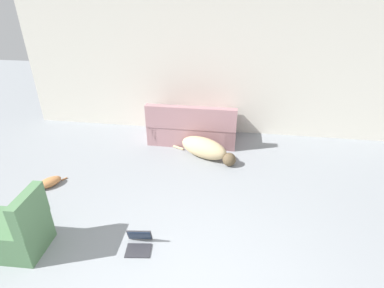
{
  "coord_description": "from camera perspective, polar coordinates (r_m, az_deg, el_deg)",
  "views": [
    {
      "loc": [
        0.42,
        -1.57,
        2.8
      ],
      "look_at": [
        -0.14,
        2.27,
        0.74
      ],
      "focal_mm": 28.0,
      "sensor_mm": 36.0,
      "label": 1
    }
  ],
  "objects": [
    {
      "name": "laptop_open",
      "position": [
        3.85,
        -10.05,
        -17.8
      ],
      "size": [
        0.33,
        0.34,
        0.22
      ],
      "rotation": [
        0.0,
        0.0,
        0.13
      ],
      "color": "#2D2D33",
      "rests_on": "ground_plane"
    },
    {
      "name": "dog",
      "position": [
        5.42,
        2.66,
        -0.92
      ],
      "size": [
        1.26,
        0.74,
        0.38
      ],
      "rotation": [
        0.0,
        0.0,
        5.84
      ],
      "color": "tan",
      "rests_on": "ground_plane"
    },
    {
      "name": "couch",
      "position": [
        6.02,
        0.18,
        3.05
      ],
      "size": [
        1.71,
        0.83,
        0.83
      ],
      "rotation": [
        0.0,
        0.0,
        3.14
      ],
      "color": "#A3757A",
      "rests_on": "ground_plane"
    },
    {
      "name": "wall_back",
      "position": [
        6.12,
        4.3,
        14.4
      ],
      "size": [
        7.94,
        0.06,
        2.74
      ],
      "color": "beige",
      "rests_on": "ground_plane"
    },
    {
      "name": "side_chair",
      "position": [
        4.16,
        -30.43,
        -14.26
      ],
      "size": [
        0.71,
        0.56,
        0.82
      ],
      "rotation": [
        0.0,
        0.0,
        4.76
      ],
      "color": "#4C754C",
      "rests_on": "ground_plane"
    },
    {
      "name": "cat",
      "position": [
        5.24,
        -25.73,
        -6.69
      ],
      "size": [
        0.38,
        0.49,
        0.13
      ],
      "rotation": [
        0.0,
        0.0,
        4.11
      ],
      "color": "#BC7A47",
      "rests_on": "ground_plane"
    }
  ]
}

